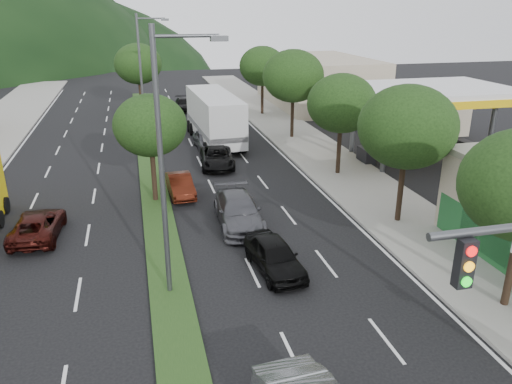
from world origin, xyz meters
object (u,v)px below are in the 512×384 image
object	(u,v)px
tree_r_e	(262,66)
car_queue_f	(184,105)
tree_med_near	(150,126)
car_queue_b	(238,211)
car_queue_d	(217,157)
car_queue_c	(180,185)
car_queue_a	(275,256)
tree_r_c	(342,103)
streetlight_near	(166,155)
tree_r_b	(407,127)
streetlight_mid	(143,71)
motorhome	(214,117)
tree_med_far	(138,64)
tree_r_d	(293,76)
suv_maroon	(38,225)
car_queue_e	(206,139)

from	to	relation	value
tree_r_e	car_queue_f	bearing A→B (deg)	151.43
tree_r_e	tree_med_near	size ratio (longest dim) A/B	1.11
car_queue_b	car_queue_d	world-z (taller)	car_queue_b
car_queue_c	car_queue_d	distance (m)	5.85
car_queue_a	car_queue_f	bearing A→B (deg)	83.77
tree_med_near	car_queue_d	xyz separation A→B (m)	(4.54, 5.66, -3.76)
tree_r_e	car_queue_c	size ratio (longest dim) A/B	1.77
tree_r_c	streetlight_near	world-z (taller)	streetlight_near
car_queue_a	car_queue_d	size ratio (longest dim) A/B	0.86
tree_r_b	streetlight_mid	xyz separation A→B (m)	(-11.79, 21.00, 0.55)
car_queue_c	car_queue_a	bearing A→B (deg)	-76.81
car_queue_a	motorhome	world-z (taller)	motorhome
car_queue_b	tree_r_e	bearing A→B (deg)	75.60
car_queue_a	tree_med_far	bearing A→B (deg)	90.94
tree_med_far	car_queue_f	xyz separation A→B (m)	(4.45, 0.11, -4.36)
tree_med_far	car_queue_b	size ratio (longest dim) A/B	1.32
tree_r_d	tree_med_near	xyz separation A→B (m)	(-12.00, -12.00, -0.75)
tree_r_c	tree_r_e	xyz separation A→B (m)	(0.00, 20.00, 0.14)
tree_r_d	suv_maroon	distance (m)	23.97
tree_med_near	car_queue_f	size ratio (longest dim) A/B	1.34
tree_r_c	car_queue_b	size ratio (longest dim) A/B	1.24
tree_med_far	motorhome	xyz separation A→B (m)	(5.50, -13.62, -2.90)
car_queue_e	suv_maroon	bearing A→B (deg)	-128.82
tree_r_e	car_queue_f	size ratio (longest dim) A/B	1.50
tree_r_d	car_queue_c	world-z (taller)	tree_r_d
tree_r_b	car_queue_a	size ratio (longest dim) A/B	1.68
car_queue_a	car_queue_b	size ratio (longest dim) A/B	0.79
tree_r_b	car_queue_f	distance (m)	33.28
tree_r_e	car_queue_a	size ratio (longest dim) A/B	1.62
tree_med_far	car_queue_e	bearing A→B (deg)	-73.65
tree_r_d	car_queue_a	distance (m)	23.08
car_queue_f	streetlight_mid	bearing A→B (deg)	-109.65
tree_med_near	tree_med_far	size ratio (longest dim) A/B	0.87
tree_med_near	car_queue_a	world-z (taller)	tree_med_near
tree_med_near	car_queue_a	distance (m)	10.99
tree_r_e	car_queue_e	distance (m)	14.23
motorhome	suv_maroon	bearing A→B (deg)	-127.91
tree_r_e	car_queue_b	bearing A→B (deg)	-107.00
tree_r_c	tree_med_far	world-z (taller)	tree_med_far
tree_r_b	tree_r_e	distance (m)	28.00
tree_r_d	streetlight_near	size ratio (longest dim) A/B	0.72
tree_r_d	suv_maroon	bearing A→B (deg)	-138.96
tree_r_d	motorhome	bearing A→B (deg)	176.69
tree_r_e	car_queue_f	world-z (taller)	tree_r_e
car_queue_c	motorhome	world-z (taller)	motorhome
suv_maroon	car_queue_d	xyz separation A→B (m)	(10.29, 9.11, 0.04)
tree_med_far	car_queue_f	bearing A→B (deg)	1.45
streetlight_mid	car_queue_b	world-z (taller)	streetlight_mid
tree_med_near	car_queue_f	distance (m)	26.76
tree_r_c	motorhome	world-z (taller)	tree_r_c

